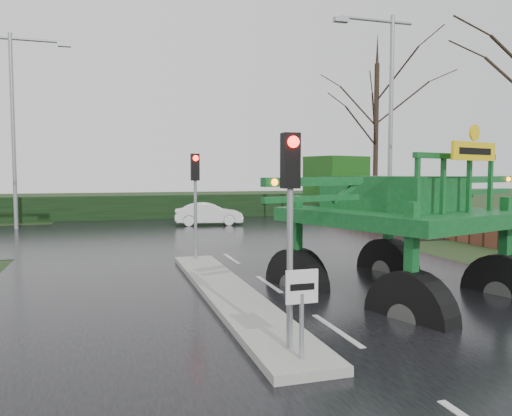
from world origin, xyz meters
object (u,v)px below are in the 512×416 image
object	(u,v)px
traffic_signal_far	(288,178)
crop_sprayer	(403,202)
keep_left_sign	(302,300)
traffic_signal_near	(290,194)
street_light_right	(385,105)
white_sedan	(209,225)
street_light_left_far	(19,113)
traffic_signal_mid	(195,183)

from	to	relation	value
traffic_signal_far	crop_sprayer	world-z (taller)	crop_sprayer
keep_left_sign	traffic_signal_near	size ratio (longest dim) A/B	0.38
street_light_right	crop_sprayer	world-z (taller)	street_light_right
white_sedan	traffic_signal_near	bearing A→B (deg)	179.23
crop_sprayer	traffic_signal_near	bearing A→B (deg)	-171.97
street_light_left_far	crop_sprayer	world-z (taller)	street_light_left_far
traffic_signal_near	street_light_left_far	size ratio (longest dim) A/B	0.35
keep_left_sign	street_light_right	xyz separation A→B (m)	(9.49, 13.50, 4.93)
traffic_signal_near	crop_sprayer	xyz separation A→B (m)	(2.97, 1.49, -0.26)
keep_left_sign	street_light_left_far	world-z (taller)	street_light_left_far
traffic_signal_far	white_sedan	world-z (taller)	traffic_signal_far
traffic_signal_near	crop_sprayer	world-z (taller)	crop_sprayer
traffic_signal_far	street_light_right	distance (m)	8.86
keep_left_sign	traffic_signal_far	size ratio (longest dim) A/B	0.38
street_light_left_far	white_sedan	world-z (taller)	street_light_left_far
keep_left_sign	traffic_signal_mid	xyz separation A→B (m)	(0.00, 8.99, 1.53)
traffic_signal_mid	street_light_right	xyz separation A→B (m)	(9.49, 4.51, 3.40)
street_light_left_far	traffic_signal_near	bearing A→B (deg)	-71.83
keep_left_sign	traffic_signal_mid	world-z (taller)	traffic_signal_mid
traffic_signal_near	street_light_left_far	xyz separation A→B (m)	(-6.89, 21.01, 3.40)
street_light_left_far	crop_sprayer	size ratio (longest dim) A/B	1.19
keep_left_sign	traffic_signal_mid	bearing A→B (deg)	90.00
street_light_right	street_light_left_far	size ratio (longest dim) A/B	1.00
crop_sprayer	traffic_signal_mid	bearing A→B (deg)	94.41
keep_left_sign	street_light_right	distance (m)	17.23
keep_left_sign	street_light_left_far	xyz separation A→B (m)	(-6.89, 21.50, 4.93)
traffic_signal_near	street_light_right	xyz separation A→B (m)	(9.49, 13.01, 3.40)
crop_sprayer	white_sedan	bearing A→B (deg)	72.08
traffic_signal_far	crop_sprayer	bearing A→B (deg)	76.12
traffic_signal_near	street_light_right	size ratio (longest dim) A/B	0.35
traffic_signal_near	white_sedan	xyz separation A→B (m)	(2.76, 20.14, -2.59)
traffic_signal_near	traffic_signal_far	distance (m)	22.42
keep_left_sign	traffic_signal_far	xyz separation A→B (m)	(7.80, 21.51, 1.53)
street_light_right	crop_sprayer	xyz separation A→B (m)	(-6.52, -11.52, -3.66)
keep_left_sign	traffic_signal_near	world-z (taller)	traffic_signal_near
white_sedan	traffic_signal_far	bearing A→B (deg)	-73.09
street_light_right	crop_sprayer	size ratio (longest dim) A/B	1.19
traffic_signal_far	street_light_left_far	size ratio (longest dim) A/B	0.35
traffic_signal_near	street_light_left_far	distance (m)	22.37
traffic_signal_far	traffic_signal_near	bearing A→B (deg)	69.64
traffic_signal_mid	white_sedan	size ratio (longest dim) A/B	0.94
keep_left_sign	crop_sprayer	bearing A→B (deg)	33.67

